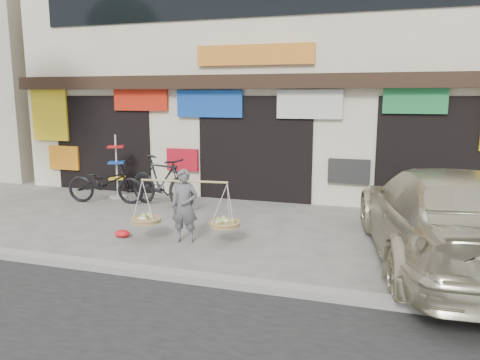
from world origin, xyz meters
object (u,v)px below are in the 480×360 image
(suv, at_px, (444,217))
(display_rack, at_px, (117,172))
(bike_0, at_px, (106,183))
(bike_1, at_px, (162,181))
(street_vendor, at_px, (185,210))

(suv, xyz_separation_m, display_rack, (-7.80, 2.82, -0.12))
(bike_0, bearing_deg, display_rack, -2.95)
(bike_1, xyz_separation_m, display_rack, (-1.63, 0.60, 0.05))
(street_vendor, xyz_separation_m, bike_0, (-3.26, 2.37, -0.10))
(suv, distance_m, display_rack, 8.29)
(suv, relative_size, display_rack, 3.41)
(bike_0, relative_size, display_rack, 1.18)
(bike_0, xyz_separation_m, bike_1, (1.56, 0.05, 0.11))
(street_vendor, bearing_deg, bike_1, 117.48)
(bike_0, bearing_deg, suv, -114.89)
(suv, height_order, display_rack, display_rack)
(bike_0, relative_size, suv, 0.35)
(bike_1, height_order, suv, suv)
(street_vendor, distance_m, display_rack, 4.49)
(street_vendor, xyz_separation_m, bike_1, (-1.70, 2.41, 0.01))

